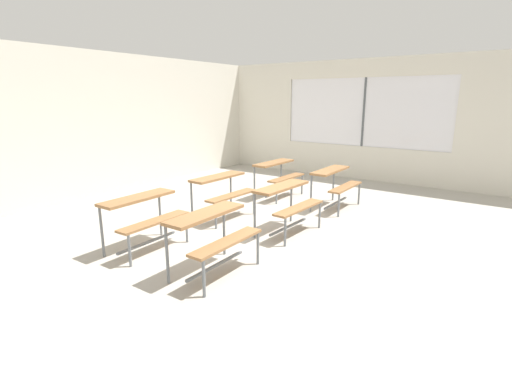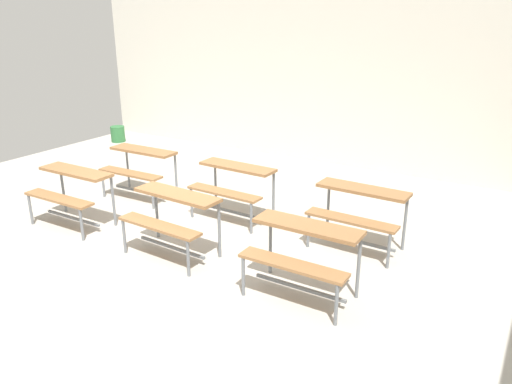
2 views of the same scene
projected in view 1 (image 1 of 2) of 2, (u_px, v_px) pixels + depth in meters
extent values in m
cube|color=#ADA89E|center=(272.00, 240.00, 5.68)|extent=(10.00, 9.00, 0.05)
cube|color=silver|center=(91.00, 125.00, 7.83)|extent=(10.00, 0.12, 3.00)
cube|color=silver|center=(380.00, 164.00, 9.52)|extent=(0.12, 9.00, 0.85)
cube|color=silver|center=(388.00, 67.00, 8.95)|extent=(0.12, 9.00, 0.45)
cube|color=silver|center=(264.00, 110.00, 11.20)|extent=(0.12, 1.90, 1.70)
cube|color=white|center=(364.00, 112.00, 9.49)|extent=(0.02, 4.20, 1.70)
cube|color=#4C5156|center=(364.00, 112.00, 9.49)|extent=(0.06, 0.05, 1.70)
cube|color=olive|center=(206.00, 214.00, 4.46)|extent=(1.10, 0.33, 0.04)
cube|color=olive|center=(227.00, 242.00, 4.35)|extent=(1.10, 0.23, 0.03)
cylinder|color=slate|center=(167.00, 254.00, 4.23)|extent=(0.04, 0.04, 0.72)
cylinder|color=slate|center=(224.00, 229.00, 5.02)|extent=(0.04, 0.04, 0.72)
cylinder|color=slate|center=(204.00, 278.00, 3.96)|extent=(0.04, 0.04, 0.44)
cylinder|color=slate|center=(258.00, 248.00, 4.75)|extent=(0.04, 0.04, 0.44)
cube|color=slate|center=(216.00, 265.00, 4.53)|extent=(1.00, 0.04, 0.03)
cube|color=olive|center=(282.00, 187.00, 5.83)|extent=(1.11, 0.37, 0.04)
cube|color=olive|center=(299.00, 208.00, 5.71)|extent=(1.11, 0.27, 0.03)
cylinder|color=slate|center=(255.00, 215.00, 5.62)|extent=(0.04, 0.04, 0.72)
cylinder|color=slate|center=(291.00, 201.00, 6.39)|extent=(0.04, 0.04, 0.72)
cylinder|color=slate|center=(285.00, 232.00, 5.33)|extent=(0.04, 0.04, 0.44)
cylinder|color=slate|center=(320.00, 215.00, 6.09)|extent=(0.04, 0.04, 0.44)
cube|color=slate|center=(288.00, 227.00, 5.90)|extent=(1.00, 0.08, 0.03)
cube|color=olive|center=(330.00, 170.00, 7.15)|extent=(1.10, 0.32, 0.04)
cube|color=olive|center=(346.00, 187.00, 7.04)|extent=(1.10, 0.22, 0.03)
cylinder|color=slate|center=(311.00, 193.00, 6.92)|extent=(0.04, 0.04, 0.72)
cylinder|color=slate|center=(333.00, 183.00, 7.72)|extent=(0.04, 0.04, 0.72)
cylinder|color=slate|center=(339.00, 205.00, 6.65)|extent=(0.04, 0.04, 0.44)
cylinder|color=slate|center=(359.00, 194.00, 7.44)|extent=(0.04, 0.04, 0.44)
cube|color=slate|center=(336.00, 203.00, 7.23)|extent=(1.00, 0.04, 0.03)
cube|color=olive|center=(138.00, 198.00, 5.18)|extent=(1.11, 0.34, 0.04)
cube|color=olive|center=(155.00, 221.00, 5.07)|extent=(1.10, 0.24, 0.03)
cylinder|color=slate|center=(102.00, 231.00, 4.94)|extent=(0.04, 0.04, 0.72)
cylinder|color=slate|center=(160.00, 212.00, 5.75)|extent=(0.04, 0.04, 0.72)
cylinder|color=slate|center=(130.00, 250.00, 4.68)|extent=(0.04, 0.04, 0.44)
cylinder|color=slate|center=(187.00, 228.00, 5.48)|extent=(0.04, 0.04, 0.44)
cube|color=slate|center=(148.00, 242.00, 5.26)|extent=(1.00, 0.05, 0.03)
cube|color=olive|center=(218.00, 177.00, 6.55)|extent=(1.11, 0.36, 0.04)
cube|color=olive|center=(232.00, 195.00, 6.43)|extent=(1.11, 0.26, 0.03)
cylinder|color=slate|center=(192.00, 202.00, 6.34)|extent=(0.04, 0.04, 0.72)
cylinder|color=slate|center=(231.00, 190.00, 7.11)|extent=(0.04, 0.04, 0.72)
cylinder|color=slate|center=(216.00, 216.00, 6.05)|extent=(0.04, 0.04, 0.44)
cylinder|color=slate|center=(254.00, 202.00, 6.82)|extent=(0.04, 0.04, 0.44)
cube|color=slate|center=(224.00, 213.00, 6.62)|extent=(1.00, 0.07, 0.03)
cube|color=olive|center=(274.00, 163.00, 7.97)|extent=(1.11, 0.35, 0.04)
cube|color=olive|center=(286.00, 178.00, 7.85)|extent=(1.11, 0.25, 0.03)
cylinder|color=slate|center=(254.00, 183.00, 7.75)|extent=(0.04, 0.04, 0.72)
cylinder|color=slate|center=(281.00, 175.00, 8.53)|extent=(0.04, 0.04, 0.72)
cylinder|color=slate|center=(277.00, 193.00, 7.47)|extent=(0.04, 0.04, 0.44)
cylinder|color=slate|center=(302.00, 184.00, 8.24)|extent=(0.04, 0.04, 0.44)
cube|color=slate|center=(279.00, 192.00, 8.04)|extent=(1.00, 0.06, 0.03)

